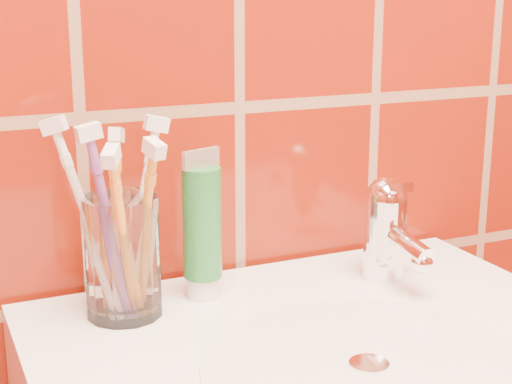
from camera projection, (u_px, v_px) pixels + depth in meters
name	position (u px, v px, depth m)	size (l,w,h in m)	color
glass_tumbler	(123.00, 257.00, 0.79)	(0.08, 0.08, 0.13)	white
toothpaste_tube	(202.00, 229.00, 0.83)	(0.05, 0.04, 0.16)	white
faucet	(387.00, 226.00, 0.89)	(0.05, 0.11, 0.12)	white
toothbrush_0	(116.00, 222.00, 0.81)	(0.04, 0.07, 0.19)	orange
toothbrush_1	(139.00, 216.00, 0.80)	(0.07, 0.02, 0.21)	white
toothbrush_2	(110.00, 226.00, 0.76)	(0.06, 0.03, 0.21)	#81499C
toothbrush_3	(89.00, 222.00, 0.77)	(0.07, 0.05, 0.21)	white
toothbrush_4	(143.00, 231.00, 0.77)	(0.04, 0.07, 0.20)	orange
toothbrush_5	(124.00, 238.00, 0.75)	(0.05, 0.08, 0.19)	orange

